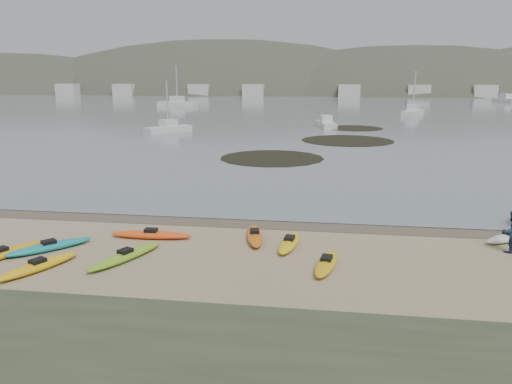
# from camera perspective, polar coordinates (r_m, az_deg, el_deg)

# --- Properties ---
(ground) EXTENTS (600.00, 600.00, 0.00)m
(ground) POSITION_cam_1_polar(r_m,az_deg,el_deg) (25.36, 0.00, -3.30)
(ground) COLOR tan
(ground) RESTS_ON ground
(wet_sand) EXTENTS (60.00, 60.00, 0.00)m
(wet_sand) POSITION_cam_1_polar(r_m,az_deg,el_deg) (25.07, -0.10, -3.48)
(wet_sand) COLOR brown
(wet_sand) RESTS_ON ground
(water) EXTENTS (1200.00, 1200.00, 0.00)m
(water) POSITION_cam_1_polar(r_m,az_deg,el_deg) (324.15, 7.85, 11.89)
(water) COLOR slate
(water) RESTS_ON ground
(kayaks) EXTENTS (23.49, 9.07, 0.34)m
(kayaks) POSITION_cam_1_polar(r_m,az_deg,el_deg) (21.17, -8.25, -6.36)
(kayaks) COLOR gold
(kayaks) RESTS_ON ground
(person_east) EXTENTS (1.06, 0.95, 1.78)m
(person_east) POSITION_cam_1_polar(r_m,az_deg,el_deg) (23.27, 27.17, -4.06)
(person_east) COLOR navy
(person_east) RESTS_ON ground
(kelp_mats) EXTENTS (16.79, 35.16, 0.04)m
(kelp_mats) POSITION_cam_1_polar(r_m,az_deg,el_deg) (55.85, 8.35, 5.73)
(kelp_mats) COLOR black
(kelp_mats) RESTS_ON water
(moored_boats) EXTENTS (88.19, 89.06, 1.27)m
(moored_boats) POSITION_cam_1_polar(r_m,az_deg,el_deg) (107.40, 9.81, 9.53)
(moored_boats) COLOR silver
(moored_boats) RESTS_ON ground
(far_hills) EXTENTS (550.00, 135.00, 80.00)m
(far_hills) POSITION_cam_1_polar(r_m,az_deg,el_deg) (222.16, 17.67, 6.68)
(far_hills) COLOR #384235
(far_hills) RESTS_ON ground
(far_town) EXTENTS (199.00, 5.00, 4.00)m
(far_town) POSITION_cam_1_polar(r_m,az_deg,el_deg) (169.15, 9.33, 11.34)
(far_town) COLOR beige
(far_town) RESTS_ON ground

